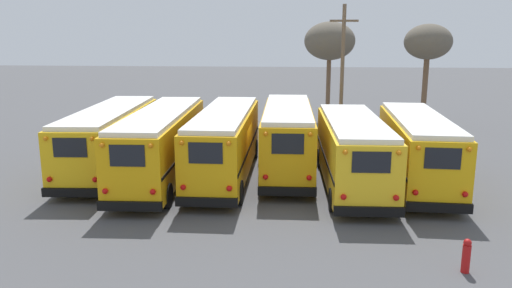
{
  "coord_description": "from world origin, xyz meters",
  "views": [
    {
      "loc": [
        1.82,
        -22.98,
        6.8
      ],
      "look_at": [
        0.0,
        0.0,
        1.65
      ],
      "focal_mm": 35.0,
      "sensor_mm": 36.0,
      "label": 1
    }
  ],
  "objects_px": {
    "school_bus_4": "(353,150)",
    "school_bus_5": "(417,148)",
    "utility_pole": "(342,69)",
    "school_bus_0": "(111,137)",
    "school_bus_2": "(225,141)",
    "fire_hydrant": "(466,256)",
    "school_bus_1": "(162,142)",
    "bare_tree_0": "(330,42)",
    "school_bus_3": "(288,137)",
    "bare_tree_1": "(428,43)"
  },
  "relations": [
    {
      "from": "fire_hydrant",
      "to": "utility_pole",
      "type": "bearing_deg",
      "value": 96.08
    },
    {
      "from": "school_bus_0",
      "to": "bare_tree_0",
      "type": "distance_m",
      "value": 20.49
    },
    {
      "from": "school_bus_4",
      "to": "bare_tree_0",
      "type": "xyz_separation_m",
      "value": [
        -0.01,
        18.0,
        4.45
      ]
    },
    {
      "from": "school_bus_2",
      "to": "bare_tree_0",
      "type": "distance_m",
      "value": 18.45
    },
    {
      "from": "school_bus_4",
      "to": "utility_pole",
      "type": "distance_m",
      "value": 11.12
    },
    {
      "from": "school_bus_0",
      "to": "school_bus_2",
      "type": "bearing_deg",
      "value": -7.34
    },
    {
      "from": "bare_tree_0",
      "to": "school_bus_4",
      "type": "bearing_deg",
      "value": -89.98
    },
    {
      "from": "school_bus_4",
      "to": "school_bus_2",
      "type": "bearing_deg",
      "value": 169.71
    },
    {
      "from": "school_bus_1",
      "to": "bare_tree_0",
      "type": "distance_m",
      "value": 20.02
    },
    {
      "from": "school_bus_0",
      "to": "school_bus_2",
      "type": "height_order",
      "value": "school_bus_2"
    },
    {
      "from": "school_bus_1",
      "to": "utility_pole",
      "type": "bearing_deg",
      "value": 47.82
    },
    {
      "from": "school_bus_1",
      "to": "school_bus_2",
      "type": "relative_size",
      "value": 1.04
    },
    {
      "from": "school_bus_5",
      "to": "school_bus_2",
      "type": "bearing_deg",
      "value": 176.75
    },
    {
      "from": "utility_pole",
      "to": "fire_hydrant",
      "type": "xyz_separation_m",
      "value": [
        2.02,
        -18.91,
        -3.98
      ]
    },
    {
      "from": "school_bus_2",
      "to": "fire_hydrant",
      "type": "xyz_separation_m",
      "value": [
        8.3,
        -9.22,
        -1.24
      ]
    },
    {
      "from": "bare_tree_0",
      "to": "bare_tree_1",
      "type": "bearing_deg",
      "value": -26.58
    },
    {
      "from": "school_bus_5",
      "to": "fire_hydrant",
      "type": "distance_m",
      "value": 8.82
    },
    {
      "from": "bare_tree_1",
      "to": "school_bus_0",
      "type": "bearing_deg",
      "value": -145.14
    },
    {
      "from": "school_bus_3",
      "to": "bare_tree_1",
      "type": "height_order",
      "value": "bare_tree_1"
    },
    {
      "from": "school_bus_3",
      "to": "bare_tree_0",
      "type": "xyz_separation_m",
      "value": [
        2.94,
        15.8,
        4.34
      ]
    },
    {
      "from": "school_bus_2",
      "to": "bare_tree_0",
      "type": "xyz_separation_m",
      "value": [
        5.89,
        16.93,
        4.38
      ]
    },
    {
      "from": "utility_pole",
      "to": "bare_tree_1",
      "type": "height_order",
      "value": "utility_pole"
    },
    {
      "from": "utility_pole",
      "to": "bare_tree_0",
      "type": "distance_m",
      "value": 7.44
    },
    {
      "from": "school_bus_5",
      "to": "bare_tree_1",
      "type": "distance_m",
      "value": 15.22
    },
    {
      "from": "school_bus_3",
      "to": "utility_pole",
      "type": "xyz_separation_m",
      "value": [
        3.33,
        8.56,
        2.7
      ]
    },
    {
      "from": "school_bus_0",
      "to": "fire_hydrant",
      "type": "xyz_separation_m",
      "value": [
        14.19,
        -9.98,
        -1.18
      ]
    },
    {
      "from": "school_bus_4",
      "to": "school_bus_5",
      "type": "relative_size",
      "value": 1.0
    },
    {
      "from": "school_bus_2",
      "to": "bare_tree_0",
      "type": "bearing_deg",
      "value": 70.82
    },
    {
      "from": "school_bus_5",
      "to": "bare_tree_0",
      "type": "height_order",
      "value": "bare_tree_0"
    },
    {
      "from": "school_bus_1",
      "to": "bare_tree_0",
      "type": "xyz_separation_m",
      "value": [
        8.83,
        17.42,
        4.37
      ]
    },
    {
      "from": "school_bus_4",
      "to": "utility_pole",
      "type": "xyz_separation_m",
      "value": [
        0.39,
        10.75,
        2.81
      ]
    },
    {
      "from": "school_bus_2",
      "to": "bare_tree_1",
      "type": "distance_m",
      "value": 19.0
    },
    {
      "from": "school_bus_1",
      "to": "school_bus_4",
      "type": "bearing_deg",
      "value": -3.7
    },
    {
      "from": "school_bus_0",
      "to": "utility_pole",
      "type": "relative_size",
      "value": 1.24
    },
    {
      "from": "school_bus_4",
      "to": "school_bus_5",
      "type": "xyz_separation_m",
      "value": [
        2.95,
        0.57,
        0.04
      ]
    },
    {
      "from": "utility_pole",
      "to": "school_bus_4",
      "type": "bearing_deg",
      "value": -92.06
    },
    {
      "from": "utility_pole",
      "to": "school_bus_5",
      "type": "bearing_deg",
      "value": -75.9
    },
    {
      "from": "school_bus_1",
      "to": "fire_hydrant",
      "type": "relative_size",
      "value": 10.61
    },
    {
      "from": "school_bus_1",
      "to": "utility_pole",
      "type": "xyz_separation_m",
      "value": [
        9.23,
        10.18,
        2.73
      ]
    },
    {
      "from": "school_bus_0",
      "to": "school_bus_1",
      "type": "bearing_deg",
      "value": -23.11
    },
    {
      "from": "utility_pole",
      "to": "school_bus_0",
      "type": "bearing_deg",
      "value": -143.75
    },
    {
      "from": "utility_pole",
      "to": "school_bus_2",
      "type": "bearing_deg",
      "value": -122.96
    },
    {
      "from": "school_bus_2",
      "to": "utility_pole",
      "type": "distance_m",
      "value": 11.86
    },
    {
      "from": "school_bus_3",
      "to": "school_bus_5",
      "type": "distance_m",
      "value": 6.11
    },
    {
      "from": "school_bus_1",
      "to": "school_bus_2",
      "type": "height_order",
      "value": "school_bus_1"
    },
    {
      "from": "school_bus_1",
      "to": "school_bus_3",
      "type": "distance_m",
      "value": 6.11
    },
    {
      "from": "bare_tree_0",
      "to": "school_bus_3",
      "type": "bearing_deg",
      "value": -100.55
    },
    {
      "from": "school_bus_2",
      "to": "utility_pole",
      "type": "height_order",
      "value": "utility_pole"
    },
    {
      "from": "school_bus_0",
      "to": "utility_pole",
      "type": "xyz_separation_m",
      "value": [
        12.17,
        8.93,
        2.79
      ]
    },
    {
      "from": "school_bus_4",
      "to": "bare_tree_0",
      "type": "bearing_deg",
      "value": 90.02
    }
  ]
}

